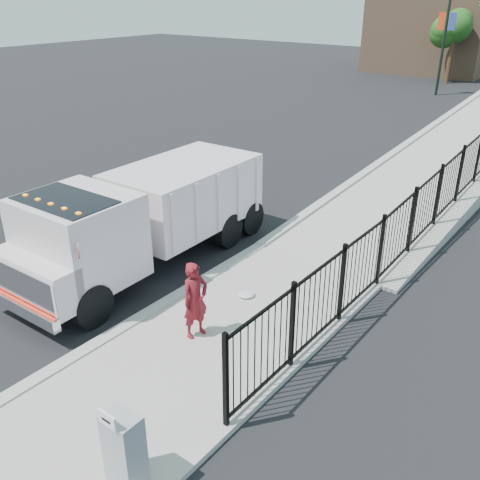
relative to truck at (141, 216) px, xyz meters
The scene contains 13 objects.
ground 2.70m from the truck, 34.14° to the right, with size 120.00×120.00×0.00m, color black.
sidewalk 5.21m from the truck, 40.73° to the right, with size 3.55×12.00×0.12m, color #9E998E.
curb 4.02m from the truck, 60.22° to the right, with size 0.30×12.00×0.16m, color #ADAAA3.
ramp 15.34m from the truck, 74.83° to the left, with size 3.95×24.00×1.70m, color #9E998E.
iron_fence 12.04m from the truck, 63.20° to the left, with size 0.10×28.00×1.80m, color black.
truck is the anchor object (origin of this frame).
worker 3.71m from the truck, 26.24° to the right, with size 0.61×0.40×1.68m, color maroon.
utility_cabinet 7.12m from the truck, 45.46° to the right, with size 0.55×0.40×1.25m, color gray.
arrow_sign 7.24m from the truck, 46.68° to the right, with size 0.35×0.04×0.22m, color white.
debris 3.47m from the truck, ahead, with size 0.39×0.39×0.10m, color silver.
light_pole_0 30.42m from the truck, 94.20° to the left, with size 3.77×0.22×8.00m.
tree_0 36.10m from the truck, 95.78° to the left, with size 2.49×2.49×5.25m.
building 43.40m from the truck, 99.47° to the left, with size 10.00×10.00×8.00m, color #8C664C.
Camera 1 is at (7.87, -7.28, 6.78)m, focal length 40.00 mm.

